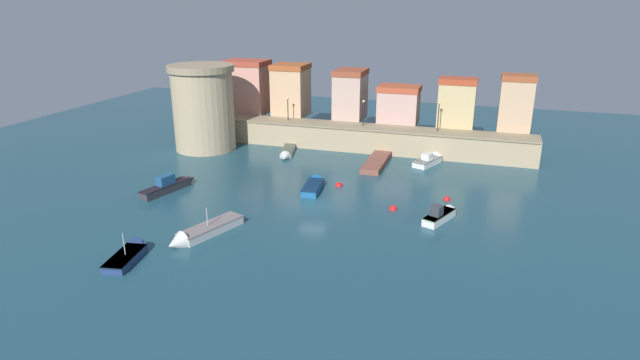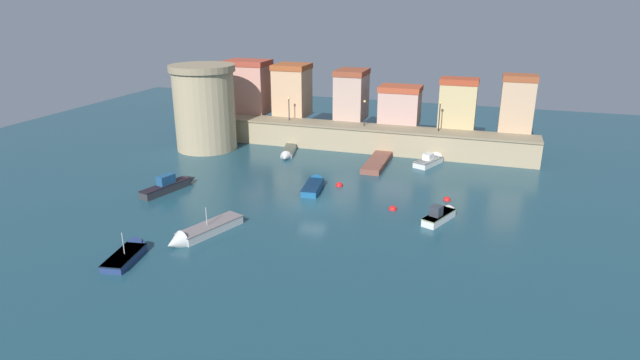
{
  "view_description": "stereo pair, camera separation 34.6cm",
  "coord_description": "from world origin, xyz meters",
  "px_view_note": "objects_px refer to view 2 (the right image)",
  "views": [
    {
      "loc": [
        14.69,
        -43.72,
        18.64
      ],
      "look_at": [
        0.0,
        2.31,
        1.77
      ],
      "focal_mm": 29.41,
      "sensor_mm": 36.0,
      "label": 1
    },
    {
      "loc": [
        15.02,
        -43.61,
        18.64
      ],
      "look_at": [
        0.0,
        2.31,
        1.77
      ],
      "focal_mm": 29.41,
      "sensor_mm": 36.0,
      "label": 2
    }
  ],
  "objects_px": {
    "moored_boat_6": "(131,252)",
    "mooring_buoy_2": "(339,186)",
    "moored_boat_1": "(171,185)",
    "moored_boat_0": "(200,232)",
    "moored_boat_3": "(314,185)",
    "moored_boat_5": "(432,160)",
    "mooring_buoy_0": "(447,200)",
    "mooring_buoy_1": "(393,210)",
    "moored_boat_2": "(442,214)",
    "quay_lamp_0": "(289,105)",
    "moored_boat_4": "(288,152)",
    "fortress_tower": "(205,107)",
    "quay_lamp_2": "(440,112)",
    "quay_lamp_1": "(364,109)"
  },
  "relations": [
    {
      "from": "moored_boat_6",
      "to": "mooring_buoy_2",
      "type": "relative_size",
      "value": 6.9
    },
    {
      "from": "moored_boat_1",
      "to": "mooring_buoy_2",
      "type": "relative_size",
      "value": 9.03
    },
    {
      "from": "moored_boat_0",
      "to": "moored_boat_6",
      "type": "xyz_separation_m",
      "value": [
        -3.33,
        -4.57,
        -0.09
      ]
    },
    {
      "from": "moored_boat_3",
      "to": "moored_boat_5",
      "type": "bearing_deg",
      "value": -46.96
    },
    {
      "from": "mooring_buoy_0",
      "to": "mooring_buoy_1",
      "type": "distance_m",
      "value": 6.08
    },
    {
      "from": "mooring_buoy_1",
      "to": "mooring_buoy_2",
      "type": "bearing_deg",
      "value": 144.32
    },
    {
      "from": "moored_boat_0",
      "to": "moored_boat_2",
      "type": "bearing_deg",
      "value": 137.62
    },
    {
      "from": "moored_boat_5",
      "to": "mooring_buoy_0",
      "type": "height_order",
      "value": "moored_boat_5"
    },
    {
      "from": "mooring_buoy_0",
      "to": "mooring_buoy_1",
      "type": "height_order",
      "value": "mooring_buoy_1"
    },
    {
      "from": "moored_boat_3",
      "to": "moored_boat_5",
      "type": "height_order",
      "value": "moored_boat_5"
    },
    {
      "from": "quay_lamp_0",
      "to": "mooring_buoy_0",
      "type": "relative_size",
      "value": 4.34
    },
    {
      "from": "moored_boat_4",
      "to": "moored_boat_6",
      "type": "height_order",
      "value": "moored_boat_6"
    },
    {
      "from": "moored_boat_0",
      "to": "quay_lamp_0",
      "type": "bearing_deg",
      "value": -153.28
    },
    {
      "from": "moored_boat_1",
      "to": "moored_boat_4",
      "type": "relative_size",
      "value": 1.02
    },
    {
      "from": "fortress_tower",
      "to": "moored_boat_3",
      "type": "xyz_separation_m",
      "value": [
        18.15,
        -10.02,
        -5.05
      ]
    },
    {
      "from": "moored_boat_5",
      "to": "mooring_buoy_2",
      "type": "height_order",
      "value": "moored_boat_5"
    },
    {
      "from": "moored_boat_5",
      "to": "quay_lamp_2",
      "type": "bearing_deg",
      "value": 18.36
    },
    {
      "from": "moored_boat_1",
      "to": "moored_boat_6",
      "type": "distance_m",
      "value": 14.39
    },
    {
      "from": "fortress_tower",
      "to": "mooring_buoy_2",
      "type": "xyz_separation_m",
      "value": [
        20.39,
        -8.54,
        -5.44
      ]
    },
    {
      "from": "quay_lamp_2",
      "to": "mooring_buoy_0",
      "type": "distance_m",
      "value": 16.0
    },
    {
      "from": "mooring_buoy_0",
      "to": "mooring_buoy_2",
      "type": "relative_size",
      "value": 0.92
    },
    {
      "from": "quay_lamp_2",
      "to": "moored_boat_4",
      "type": "xyz_separation_m",
      "value": [
        -17.81,
        -4.96,
        -5.32
      ]
    },
    {
      "from": "moored_boat_5",
      "to": "mooring_buoy_2",
      "type": "xyz_separation_m",
      "value": [
        -8.24,
        -10.97,
        -0.43
      ]
    },
    {
      "from": "moored_boat_5",
      "to": "quay_lamp_1",
      "type": "bearing_deg",
      "value": 93.93
    },
    {
      "from": "moored_boat_3",
      "to": "mooring_buoy_0",
      "type": "bearing_deg",
      "value": -93.5
    },
    {
      "from": "fortress_tower",
      "to": "quay_lamp_0",
      "type": "xyz_separation_m",
      "value": [
        9.36,
        5.52,
        -0.14
      ]
    },
    {
      "from": "moored_boat_0",
      "to": "quay_lamp_1",
      "type": "bearing_deg",
      "value": -172.89
    },
    {
      "from": "quay_lamp_0",
      "to": "moored_boat_3",
      "type": "distance_m",
      "value": 18.51
    },
    {
      "from": "moored_boat_4",
      "to": "moored_boat_6",
      "type": "relative_size",
      "value": 1.29
    },
    {
      "from": "fortress_tower",
      "to": "moored_boat_0",
      "type": "height_order",
      "value": "fortress_tower"
    },
    {
      "from": "quay_lamp_0",
      "to": "moored_boat_5",
      "type": "bearing_deg",
      "value": -9.11
    },
    {
      "from": "moored_boat_1",
      "to": "moored_boat_5",
      "type": "height_order",
      "value": "moored_boat_1"
    },
    {
      "from": "quay_lamp_1",
      "to": "moored_boat_5",
      "type": "relative_size",
      "value": 0.59
    },
    {
      "from": "quay_lamp_2",
      "to": "moored_boat_0",
      "type": "relative_size",
      "value": 0.49
    },
    {
      "from": "fortress_tower",
      "to": "moored_boat_0",
      "type": "distance_m",
      "value": 27.66
    },
    {
      "from": "moored_boat_4",
      "to": "quay_lamp_0",
      "type": "bearing_deg",
      "value": -174.65
    },
    {
      "from": "fortress_tower",
      "to": "moored_boat_6",
      "type": "xyz_separation_m",
      "value": [
        9.59,
        -28.51,
        -5.13
      ]
    },
    {
      "from": "quay_lamp_0",
      "to": "quay_lamp_2",
      "type": "bearing_deg",
      "value": 0.0
    },
    {
      "from": "quay_lamp_1",
      "to": "moored_boat_4",
      "type": "height_order",
      "value": "quay_lamp_1"
    },
    {
      "from": "moored_boat_5",
      "to": "mooring_buoy_1",
      "type": "bearing_deg",
      "value": -163.43
    },
    {
      "from": "moored_boat_2",
      "to": "fortress_tower",
      "type": "bearing_deg",
      "value": 88.55
    },
    {
      "from": "moored_boat_1",
      "to": "mooring_buoy_1",
      "type": "xyz_separation_m",
      "value": [
        22.57,
        1.87,
        -0.57
      ]
    },
    {
      "from": "moored_boat_3",
      "to": "mooring_buoy_1",
      "type": "xyz_separation_m",
      "value": [
        8.78,
        -3.21,
        -0.39
      ]
    },
    {
      "from": "quay_lamp_1",
      "to": "fortress_tower",
      "type": "bearing_deg",
      "value": -164.25
    },
    {
      "from": "moored_boat_2",
      "to": "moored_boat_4",
      "type": "distance_m",
      "value": 25.18
    },
    {
      "from": "moored_boat_3",
      "to": "moored_boat_4",
      "type": "bearing_deg",
      "value": 27.0
    },
    {
      "from": "moored_boat_3",
      "to": "mooring_buoy_1",
      "type": "bearing_deg",
      "value": -116.96
    },
    {
      "from": "moored_boat_3",
      "to": "moored_boat_1",
      "type": "bearing_deg",
      "value": 103.37
    },
    {
      "from": "mooring_buoy_2",
      "to": "moored_boat_3",
      "type": "bearing_deg",
      "value": -146.49
    },
    {
      "from": "quay_lamp_0",
      "to": "moored_boat_5",
      "type": "height_order",
      "value": "quay_lamp_0"
    }
  ]
}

